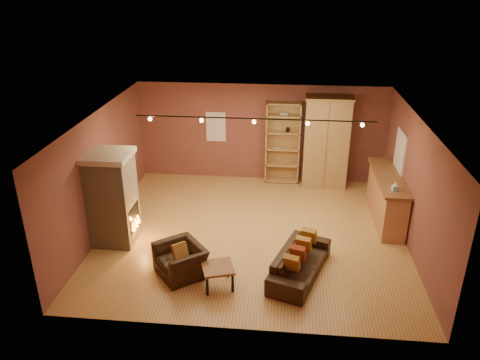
# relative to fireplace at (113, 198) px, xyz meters

# --- Properties ---
(floor) EXTENTS (7.00, 7.00, 0.00)m
(floor) POSITION_rel_fireplace_xyz_m (3.04, 0.60, -1.06)
(floor) COLOR #A97A3C
(floor) RESTS_ON ground
(ceiling) EXTENTS (7.00, 7.00, 0.00)m
(ceiling) POSITION_rel_fireplace_xyz_m (3.04, 0.60, 1.74)
(ceiling) COLOR brown
(ceiling) RESTS_ON back_wall
(back_wall) EXTENTS (7.00, 0.02, 2.80)m
(back_wall) POSITION_rel_fireplace_xyz_m (3.04, 3.85, 0.34)
(back_wall) COLOR brown
(back_wall) RESTS_ON floor
(left_wall) EXTENTS (0.02, 6.50, 2.80)m
(left_wall) POSITION_rel_fireplace_xyz_m (-0.46, 0.60, 0.34)
(left_wall) COLOR brown
(left_wall) RESTS_ON floor
(right_wall) EXTENTS (0.02, 6.50, 2.80)m
(right_wall) POSITION_rel_fireplace_xyz_m (6.54, 0.60, 0.34)
(right_wall) COLOR brown
(right_wall) RESTS_ON floor
(fireplace) EXTENTS (1.01, 0.98, 2.12)m
(fireplace) POSITION_rel_fireplace_xyz_m (0.00, 0.00, 0.00)
(fireplace) COLOR tan
(fireplace) RESTS_ON floor
(back_window) EXTENTS (0.56, 0.04, 0.86)m
(back_window) POSITION_rel_fireplace_xyz_m (1.74, 3.83, 0.49)
(back_window) COLOR silver
(back_window) RESTS_ON back_wall
(bookcase) EXTENTS (0.97, 0.38, 2.36)m
(bookcase) POSITION_rel_fireplace_xyz_m (3.67, 3.73, 0.14)
(bookcase) COLOR tan
(bookcase) RESTS_ON floor
(armoire) EXTENTS (1.27, 0.72, 2.59)m
(armoire) POSITION_rel_fireplace_xyz_m (4.86, 3.52, 0.24)
(armoire) COLOR tan
(armoire) RESTS_ON floor
(bar_counter) EXTENTS (0.65, 2.45, 1.17)m
(bar_counter) POSITION_rel_fireplace_xyz_m (6.24, 1.59, -0.47)
(bar_counter) COLOR tan
(bar_counter) RESTS_ON floor
(tissue_box) EXTENTS (0.15, 0.15, 0.23)m
(tissue_box) POSITION_rel_fireplace_xyz_m (6.19, 0.76, 0.20)
(tissue_box) COLOR #81B7CF
(tissue_box) RESTS_ON bar_counter
(right_window) EXTENTS (0.05, 0.90, 1.00)m
(right_window) POSITION_rel_fireplace_xyz_m (6.51, 2.00, 0.59)
(right_window) COLOR silver
(right_window) RESTS_ON right_wall
(loveseat) EXTENTS (1.18, 2.03, 0.80)m
(loveseat) POSITION_rel_fireplace_xyz_m (4.12, -0.95, -0.67)
(loveseat) COLOR black
(loveseat) RESTS_ON floor
(armchair) EXTENTS (1.09, 1.14, 0.84)m
(armchair) POSITION_rel_fireplace_xyz_m (1.73, -1.15, -0.64)
(armchair) COLOR black
(armchair) RESTS_ON floor
(coffee_table) EXTENTS (0.74, 0.74, 0.44)m
(coffee_table) POSITION_rel_fireplace_xyz_m (2.53, -1.48, -0.68)
(coffee_table) COLOR brown
(coffee_table) RESTS_ON floor
(track_rail) EXTENTS (5.20, 0.09, 0.13)m
(track_rail) POSITION_rel_fireplace_xyz_m (3.04, 0.80, 1.63)
(track_rail) COLOR black
(track_rail) RESTS_ON ceiling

